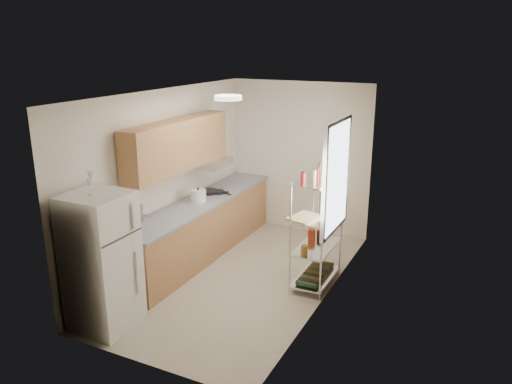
# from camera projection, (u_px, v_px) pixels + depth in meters

# --- Properties ---
(room) EXTENTS (2.52, 4.42, 2.62)m
(room) POSITION_uv_depth(u_px,v_px,m) (240.00, 190.00, 6.73)
(room) COLOR #AC9E8B
(room) RESTS_ON ground
(counter_run) EXTENTS (0.63, 3.51, 0.90)m
(counter_run) POSITION_uv_depth(u_px,v_px,m) (202.00, 228.00, 7.74)
(counter_run) COLOR #B27C4B
(counter_run) RESTS_ON ground
(upper_cabinets) EXTENTS (0.33, 2.20, 0.72)m
(upper_cabinets) POSITION_uv_depth(u_px,v_px,m) (178.00, 145.00, 7.11)
(upper_cabinets) COLOR #B27C4B
(upper_cabinets) RESTS_ON room
(range_hood) EXTENTS (0.50, 0.60, 0.12)m
(range_hood) POSITION_uv_depth(u_px,v_px,m) (211.00, 162.00, 7.90)
(range_hood) COLOR #B7BABC
(range_hood) RESTS_ON room
(window) EXTENTS (0.06, 1.00, 1.46)m
(window) POSITION_uv_depth(u_px,v_px,m) (337.00, 177.00, 6.45)
(window) COLOR white
(window) RESTS_ON room
(bakers_rack) EXTENTS (0.45, 0.90, 1.73)m
(bakers_rack) POSITION_uv_depth(u_px,v_px,m) (318.00, 208.00, 6.62)
(bakers_rack) COLOR silver
(bakers_rack) RESTS_ON ground
(ceiling_dome) EXTENTS (0.34, 0.34, 0.05)m
(ceiling_dome) POSITION_uv_depth(u_px,v_px,m) (228.00, 98.00, 6.11)
(ceiling_dome) COLOR white
(ceiling_dome) RESTS_ON room
(refrigerator) EXTENTS (0.67, 0.67, 1.63)m
(refrigerator) POSITION_uv_depth(u_px,v_px,m) (102.00, 262.00, 5.71)
(refrigerator) COLOR silver
(refrigerator) RESTS_ON ground
(wine_glass_a) EXTENTS (0.07, 0.07, 0.18)m
(wine_glass_a) POSITION_uv_depth(u_px,v_px,m) (90.00, 187.00, 5.40)
(wine_glass_a) COLOR silver
(wine_glass_a) RESTS_ON refrigerator
(wine_glass_b) EXTENTS (0.08, 0.08, 0.22)m
(wine_glass_b) POSITION_uv_depth(u_px,v_px,m) (91.00, 181.00, 5.57)
(wine_glass_b) COLOR silver
(wine_glass_b) RESTS_ON refrigerator
(rice_cooker) EXTENTS (0.24, 0.24, 0.19)m
(rice_cooker) POSITION_uv_depth(u_px,v_px,m) (198.00, 196.00, 7.52)
(rice_cooker) COLOR white
(rice_cooker) RESTS_ON counter_run
(frying_pan_large) EXTENTS (0.38, 0.38, 0.05)m
(frying_pan_large) POSITION_uv_depth(u_px,v_px,m) (209.00, 192.00, 7.97)
(frying_pan_large) COLOR black
(frying_pan_large) RESTS_ON counter_run
(frying_pan_small) EXTENTS (0.24, 0.24, 0.04)m
(frying_pan_small) POSITION_uv_depth(u_px,v_px,m) (218.00, 192.00, 7.97)
(frying_pan_small) COLOR black
(frying_pan_small) RESTS_ON counter_run
(cutting_board) EXTENTS (0.43, 0.49, 0.03)m
(cutting_board) POSITION_uv_depth(u_px,v_px,m) (305.00, 218.00, 6.51)
(cutting_board) COLOR tan
(cutting_board) RESTS_ON bakers_rack
(espresso_machine) EXTENTS (0.25, 0.31, 0.31)m
(espresso_machine) POSITION_uv_depth(u_px,v_px,m) (326.00, 197.00, 6.89)
(espresso_machine) COLOR black
(espresso_machine) RESTS_ON bakers_rack
(storage_bag) EXTENTS (0.12, 0.15, 0.15)m
(storage_bag) POSITION_uv_depth(u_px,v_px,m) (312.00, 234.00, 7.01)
(storage_bag) COLOR #A63014
(storage_bag) RESTS_ON bakers_rack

